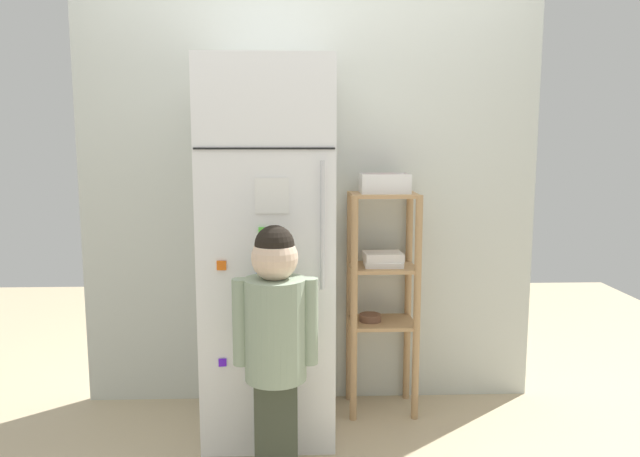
# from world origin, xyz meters

# --- Properties ---
(ground_plane) EXTENTS (6.00, 6.00, 0.00)m
(ground_plane) POSITION_xyz_m (0.00, 0.00, 0.00)
(ground_plane) COLOR tan
(kitchen_wall_back) EXTENTS (2.42, 0.03, 2.28)m
(kitchen_wall_back) POSITION_xyz_m (0.00, 0.36, 1.14)
(kitchen_wall_back) COLOR silver
(kitchen_wall_back) RESTS_ON ground
(refrigerator) EXTENTS (0.61, 0.65, 1.78)m
(refrigerator) POSITION_xyz_m (-0.20, 0.02, 0.89)
(refrigerator) COLOR white
(refrigerator) RESTS_ON ground
(child_standing) EXTENTS (0.35, 0.26, 1.08)m
(child_standing) POSITION_xyz_m (-0.16, -0.47, 0.65)
(child_standing) COLOR #3A4032
(child_standing) RESTS_ON ground
(pantry_shelf_unit) EXTENTS (0.35, 0.28, 1.15)m
(pantry_shelf_unit) POSITION_xyz_m (0.37, 0.18, 0.69)
(pantry_shelf_unit) COLOR tan
(pantry_shelf_unit) RESTS_ON ground
(fruit_bin) EXTENTS (0.24, 0.18, 0.10)m
(fruit_bin) POSITION_xyz_m (0.37, 0.19, 1.19)
(fruit_bin) COLOR white
(fruit_bin) RESTS_ON pantry_shelf_unit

